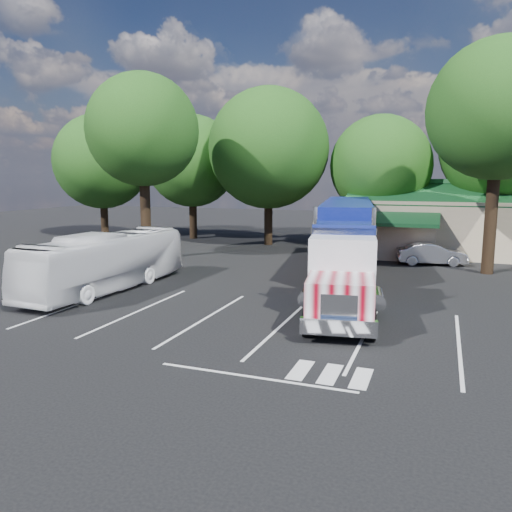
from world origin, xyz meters
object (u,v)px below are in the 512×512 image
(semi_truck, at_px, (346,234))
(silver_sedan, at_px, (432,254))
(tour_bus, at_px, (106,262))
(woman, at_px, (344,278))
(bicycle, at_px, (325,258))

(semi_truck, relative_size, silver_sedan, 4.91)
(semi_truck, height_order, tour_bus, semi_truck)
(silver_sedan, bearing_deg, woman, 147.94)
(woman, bearing_deg, semi_truck, 8.85)
(bicycle, bearing_deg, woman, -70.86)
(woman, bearing_deg, bicycle, 18.07)
(woman, xyz_separation_m, silver_sedan, (3.80, 10.50, -0.11))
(tour_bus, distance_m, silver_sedan, 20.48)
(woman, relative_size, bicycle, 0.95)
(semi_truck, height_order, woman, semi_truck)
(woman, xyz_separation_m, bicycle, (-2.70, 8.00, -0.37))
(woman, relative_size, tour_bus, 0.16)
(semi_truck, bearing_deg, tour_bus, -156.43)
(semi_truck, distance_m, woman, 4.33)
(semi_truck, xyz_separation_m, tour_bus, (-10.85, -7.02, -1.06))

